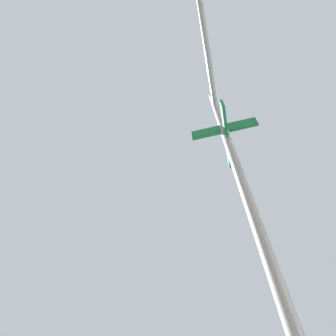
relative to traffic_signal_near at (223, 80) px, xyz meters
name	(u,v)px	position (x,y,z in m)	size (l,w,h in m)	color
traffic_signal_near	(223,80)	(0.00, 0.00, 0.00)	(2.05, 2.25, 6.01)	slate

